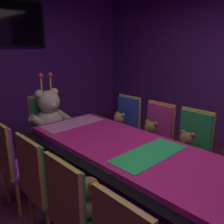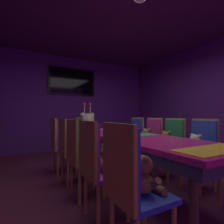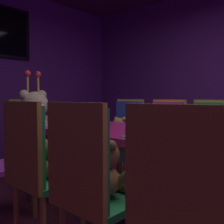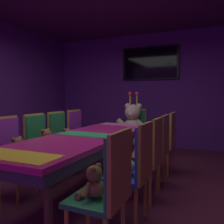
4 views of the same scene
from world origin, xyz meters
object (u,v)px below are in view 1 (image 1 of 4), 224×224
chair_left_3 (40,179)px  chair_right_2 (192,143)px  wall_tv (5,23)px  teddy_right_3 (150,135)px  banquet_table (149,162)px  king_teddy_bear (50,114)px  teddy_left_3 (55,175)px  chair_left_2 (74,208)px  teddy_right_2 (185,147)px  teddy_left_2 (90,199)px  chair_right_3 (157,132)px  chair_left_4 (11,157)px  throne_chair (45,121)px  teddy_right_4 (119,125)px  chair_right_4 (126,122)px

chair_left_3 → chair_right_2: same height
wall_tv → teddy_right_3: bearing=-75.4°
banquet_table → king_teddy_bear: bearing=90.0°
teddy_left_3 → chair_right_2: size_ratio=0.28×
chair_left_2 → teddy_right_2: bearing=-0.0°
teddy_left_2 → chair_right_3: size_ratio=0.35×
chair_left_4 → throne_chair: same height
teddy_left_2 → chair_right_3: (1.50, 0.49, 0.00)m
teddy_right_4 → throne_chair: (-0.68, 0.90, 0.00)m
chair_right_2 → throne_chair: 2.13m
chair_right_2 → teddy_right_2: chair_right_2 is taller
teddy_left_2 → chair_right_4: chair_right_4 is taller
chair_right_3 → chair_right_4: 0.56m
chair_left_3 → throne_chair: size_ratio=1.00×
teddy_right_2 → teddy_left_2: bearing=-0.0°
chair_left_3 → chair_left_2: bearing=-90.3°
chair_left_2 → teddy_left_2: (0.15, 0.00, -0.00)m
king_teddy_bear → wall_tv: (-0.00, 1.30, 1.31)m
banquet_table → teddy_left_3: (-0.68, 0.53, -0.08)m
banquet_table → throne_chair: throne_chair is taller
chair_left_4 → chair_right_2: size_ratio=1.00×
chair_left_3 → chair_right_3: same height
teddy_right_4 → king_teddy_bear: king_teddy_bear is taller
throne_chair → king_teddy_bear: (0.00, -0.17, 0.14)m
teddy_right_4 → throne_chair: bearing=-52.8°
chair_right_4 → throne_chair: size_ratio=1.00×
chair_left_4 → throne_chair: (0.84, 0.87, 0.00)m
chair_right_2 → wall_tv: wall_tv is taller
chair_right_4 → king_teddy_bear: size_ratio=1.13×
chair_right_3 → chair_right_4: bearing=-90.8°
banquet_table → chair_left_2: size_ratio=2.90×
banquet_table → wall_tv: wall_tv is taller
teddy_right_2 → teddy_right_4: bearing=-89.8°
chair_left_2 → wall_tv: (0.83, 3.09, 1.45)m
chair_left_4 → teddy_right_2: size_ratio=2.94×
teddy_right_3 → king_teddy_bear: bearing=-62.5°
teddy_right_4 → chair_right_4: bearing=180.0°
banquet_table → teddy_right_2: size_ratio=8.53×
banquet_table → king_teddy_bear: 1.81m
teddy_right_2 → king_teddy_bear: king_teddy_bear is taller
teddy_left_3 → teddy_right_3: 1.36m
teddy_left_2 → chair_right_2: chair_right_2 is taller
chair_left_3 → banquet_table: bearing=-32.7°
chair_left_2 → teddy_left_2: bearing=0.0°
chair_left_2 → wall_tv: size_ratio=0.70×
teddy_right_3 → throne_chair: 1.61m
teddy_right_2 → throne_chair: throne_chair is taller
chair_right_4 → wall_tv: size_ratio=0.70×
chair_right_4 → teddy_right_4: bearing=-0.0°
chair_left_3 → teddy_right_2: chair_left_3 is taller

